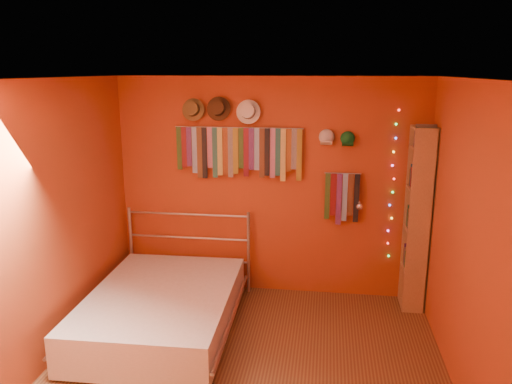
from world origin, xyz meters
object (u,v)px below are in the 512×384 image
at_px(reading_lamp, 359,206).
at_px(bed, 162,309).
at_px(tie_rack, 239,150).
at_px(bookshelf, 421,219).

relative_size(reading_lamp, bed, 0.15).
xyz_separation_m(reading_lamp, bed, (-1.95, -0.89, -0.91)).
bearing_deg(bed, tie_rack, 58.86).
bearing_deg(tie_rack, bookshelf, -4.41).
bearing_deg(reading_lamp, bed, -155.56).
bearing_deg(bed, reading_lamp, 23.14).
bearing_deg(reading_lamp, tie_rack, 172.95).
height_order(tie_rack, reading_lamp, tie_rack).
bearing_deg(bookshelf, bed, -160.97).
height_order(tie_rack, bed, tie_rack).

